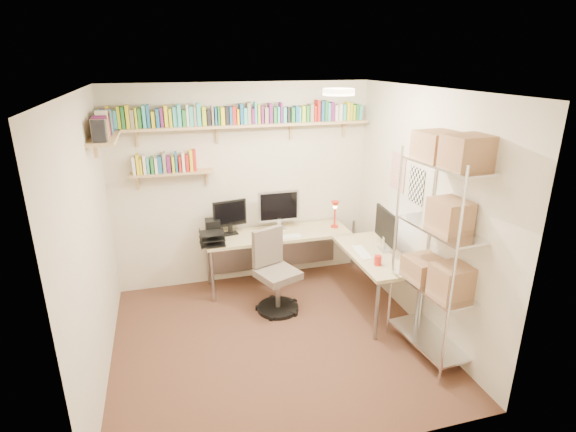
% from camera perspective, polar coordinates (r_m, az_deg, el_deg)
% --- Properties ---
extents(ground, '(3.20, 3.20, 0.00)m').
position_cam_1_polar(ground, '(4.83, -1.79, -15.44)').
color(ground, '#4E2E21').
rests_on(ground, ground).
extents(room_shell, '(3.24, 3.04, 2.52)m').
position_cam_1_polar(room_shell, '(4.14, -1.96, 2.43)').
color(room_shell, beige).
rests_on(room_shell, ground).
extents(wall_shelves, '(3.12, 1.09, 0.80)m').
position_cam_1_polar(wall_shelves, '(5.22, -10.23, 11.08)').
color(wall_shelves, tan).
rests_on(wall_shelves, ground).
extents(corner_desk, '(2.15, 1.79, 1.21)m').
position_cam_1_polar(corner_desk, '(5.42, 0.61, -2.98)').
color(corner_desk, '#C8B982').
rests_on(corner_desk, ground).
extents(office_chair, '(0.55, 0.55, 0.95)m').
position_cam_1_polar(office_chair, '(5.16, -1.67, -7.75)').
color(office_chair, black).
rests_on(office_chair, ground).
extents(wire_rack, '(0.50, 0.90, 2.18)m').
position_cam_1_polar(wire_rack, '(4.21, 19.34, -0.35)').
color(wire_rack, silver).
rests_on(wire_rack, ground).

